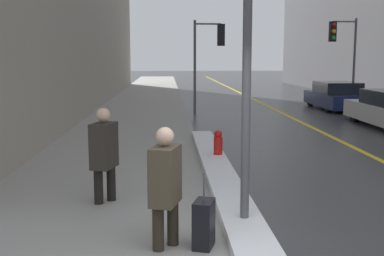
{
  "coord_description": "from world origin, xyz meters",
  "views": [
    {
      "loc": [
        -0.85,
        -4.63,
        2.32
      ],
      "look_at": [
        -0.4,
        4.0,
        1.05
      ],
      "focal_mm": 45.0,
      "sensor_mm": 36.0,
      "label": 1
    }
  ],
  "objects": [
    {
      "name": "sidewalk_slab",
      "position": [
        -2.0,
        15.0,
        0.01
      ],
      "size": [
        4.0,
        80.0,
        0.01
      ],
      "color": "gray",
      "rests_on": "ground"
    },
    {
      "name": "road_centre_stripe",
      "position": [
        4.0,
        15.0,
        0.0
      ],
      "size": [
        0.16,
        80.0,
        0.0
      ],
      "color": "gold",
      "rests_on": "ground"
    },
    {
      "name": "snow_bank_curb",
      "position": [
        0.17,
        4.51,
        0.07
      ],
      "size": [
        0.58,
        10.02,
        0.14
      ],
      "color": "white",
      "rests_on": "ground"
    },
    {
      "name": "lamp_post",
      "position": [
        0.2,
        1.68,
        2.68
      ],
      "size": [
        0.28,
        0.28,
        4.42
      ],
      "color": "#515156",
      "rests_on": "ground"
    },
    {
      "name": "traffic_light_near",
      "position": [
        1.0,
        15.7,
        2.79
      ],
      "size": [
        1.31,
        0.32,
        3.85
      ],
      "rotation": [
        0.0,
        0.0,
        0.03
      ],
      "color": "#515156",
      "rests_on": "ground"
    },
    {
      "name": "traffic_light_far",
      "position": [
        7.13,
        17.2,
        2.95
      ],
      "size": [
        1.31,
        0.36,
        4.08
      ],
      "rotation": [
        0.0,
        0.0,
        3.22
      ],
      "color": "#515156",
      "rests_on": "ground"
    },
    {
      "name": "pedestrian_trailing",
      "position": [
        -0.88,
        1.01,
        0.83
      ],
      "size": [
        0.42,
        0.72,
        1.51
      ],
      "rotation": [
        0.0,
        0.0,
        -1.87
      ],
      "color": "#2A241B",
      "rests_on": "ground"
    },
    {
      "name": "pedestrian_nearside",
      "position": [
        -1.86,
        2.93,
        0.85
      ],
      "size": [
        0.42,
        0.56,
        1.54
      ],
      "rotation": [
        0.0,
        0.0,
        -1.87
      ],
      "color": "black",
      "rests_on": "ground"
    },
    {
      "name": "parked_car_navy",
      "position": [
        6.83,
        16.78,
        0.58
      ],
      "size": [
        1.76,
        4.31,
        1.23
      ],
      "rotation": [
        0.0,
        0.0,
        1.57
      ],
      "color": "navy",
      "rests_on": "ground"
    },
    {
      "name": "rolling_suitcase",
      "position": [
        -0.41,
        0.99,
        0.3
      ],
      "size": [
        0.32,
        0.41,
        0.95
      ],
      "rotation": [
        0.0,
        0.0,
        -1.87
      ],
      "color": "black",
      "rests_on": "ground"
    },
    {
      "name": "fire_hydrant",
      "position": [
        0.3,
        6.02,
        0.35
      ],
      "size": [
        0.2,
        0.2,
        0.7
      ],
      "color": "red",
      "rests_on": "ground"
    }
  ]
}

